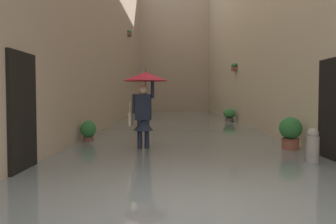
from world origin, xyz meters
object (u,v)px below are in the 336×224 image
(potted_plant_far_left, at_px, (229,115))
(mooring_bollard, at_px, (313,149))
(potted_plant_mid_left, at_px, (291,133))
(person_wading, at_px, (144,93))
(potted_plant_near_right, at_px, (88,132))

(potted_plant_far_left, xyz_separation_m, mooring_bollard, (0.16, 10.60, -0.04))
(potted_plant_mid_left, xyz_separation_m, mooring_bollard, (0.16, 1.73, -0.11))
(person_wading, relative_size, potted_plant_mid_left, 2.28)
(potted_plant_far_left, distance_m, potted_plant_near_right, 9.11)
(potted_plant_mid_left, height_order, potted_plant_far_left, potted_plant_mid_left)
(potted_plant_mid_left, xyz_separation_m, potted_plant_far_left, (-0.00, -8.86, -0.07))
(person_wading, distance_m, potted_plant_far_left, 9.52)
(potted_plant_far_left, bearing_deg, mooring_bollard, 89.14)
(person_wading, distance_m, mooring_bollard, 4.02)
(potted_plant_mid_left, relative_size, potted_plant_far_left, 1.15)
(potted_plant_mid_left, height_order, potted_plant_near_right, potted_plant_mid_left)
(potted_plant_far_left, height_order, potted_plant_near_right, potted_plant_far_left)
(person_wading, bearing_deg, potted_plant_mid_left, 178.36)
(person_wading, height_order, mooring_bollard, person_wading)
(potted_plant_far_left, distance_m, mooring_bollard, 10.60)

